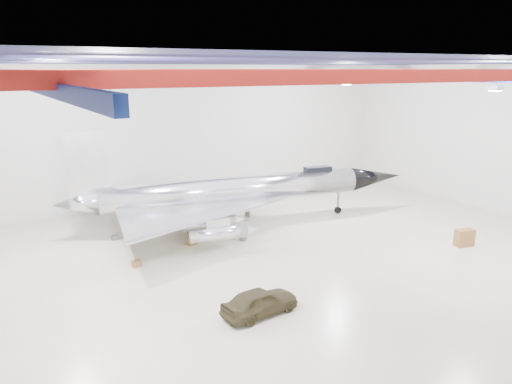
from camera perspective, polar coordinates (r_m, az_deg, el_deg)
floor at (r=28.93m, az=1.80°, el=-7.75°), size 40.00×40.00×0.00m
wall_back at (r=40.75m, az=-9.33°, el=6.44°), size 40.00×0.00×40.00m
wall_right at (r=41.42m, az=26.26°, el=5.31°), size 0.00×30.00×30.00m
ceiling at (r=26.88m, az=1.98°, el=14.59°), size 40.00×40.00×0.00m
ceiling_structure at (r=26.89m, az=1.97°, el=13.15°), size 39.50×29.50×1.08m
jet_aircraft at (r=34.53m, az=-2.47°, el=-0.17°), size 25.42×16.66×6.96m
jeep at (r=22.68m, az=0.44°, el=-12.42°), size 3.77×1.87×1.24m
desk at (r=33.48m, az=22.72°, el=-4.85°), size 1.26×0.81×1.07m
crate_ply at (r=28.72m, az=-13.50°, el=-7.94°), size 0.55×0.45×0.36m
toolbox_red at (r=33.47m, az=-7.40°, el=-4.50°), size 0.50×0.40×0.34m
engine_drum at (r=32.00m, az=-1.48°, el=-5.18°), size 0.56×0.56×0.43m
parts_bin at (r=33.89m, az=-2.02°, el=-4.10°), size 0.71×0.64×0.40m
crate_small at (r=33.37m, az=-15.79°, el=-5.03°), size 0.45×0.38×0.29m
oil_barrel at (r=31.52m, az=-7.38°, el=-5.58°), size 0.74×0.66×0.44m
spares_box at (r=37.21m, az=-0.98°, el=-2.48°), size 0.51×0.51×0.35m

